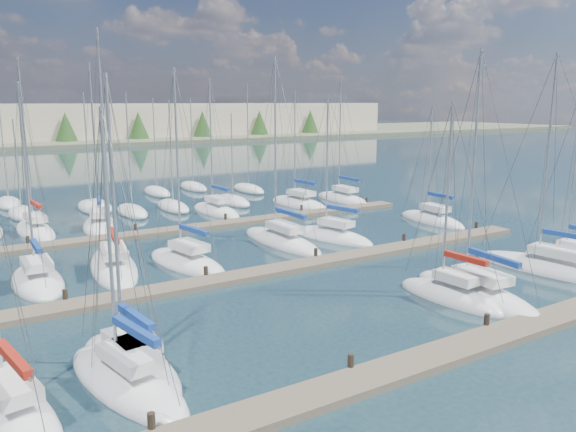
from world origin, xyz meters
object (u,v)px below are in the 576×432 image
sailboat_j (187,262)px  sailboat_c (130,365)px  sailboat_i (114,266)px  sailboat_k (281,241)px  sailboat_g (573,262)px  sailboat_p (216,211)px  sailboat_o (100,226)px  sailboat_n (35,230)px  sailboat_b (126,382)px  sailboat_d (450,296)px  sailboat_e (475,294)px  sailboat_h (38,281)px  sailboat_f (551,269)px  sailboat_l (332,236)px  sailboat_r (343,199)px  sailboat_a (11,413)px  sailboat_m (432,220)px  sailboat_q (299,203)px

sailboat_j → sailboat_c: bearing=-130.8°
sailboat_i → sailboat_k: bearing=9.3°
sailboat_g → sailboat_p: sailboat_p is taller
sailboat_o → sailboat_i: sailboat_i is taller
sailboat_k → sailboat_n: bearing=136.8°
sailboat_k → sailboat_o: size_ratio=1.01×
sailboat_b → sailboat_d: size_ratio=0.98×
sailboat_k → sailboat_e: size_ratio=1.04×
sailboat_e → sailboat_h: bearing=149.0°
sailboat_o → sailboat_i: (-2.26, -12.77, -0.00)m
sailboat_g → sailboat_j: 25.37m
sailboat_h → sailboat_f: 31.38m
sailboat_h → sailboat_j: 8.98m
sailboat_l → sailboat_n: 24.19m
sailboat_h → sailboat_j: sailboat_j is taller
sailboat_c → sailboat_e: bearing=-11.4°
sailboat_r → sailboat_i: sailboat_i is taller
sailboat_p → sailboat_j: (-9.09, -15.23, -0.00)m
sailboat_a → sailboat_f: bearing=-8.9°
sailboat_j → sailboat_n: bearing=104.6°
sailboat_l → sailboat_e: 14.95m
sailboat_h → sailboat_g: bearing=-24.8°
sailboat_f → sailboat_l: bearing=105.7°
sailboat_k → sailboat_n: (-15.30, 13.54, 0.01)m
sailboat_o → sailboat_a: 29.93m
sailboat_k → sailboat_h: bearing=-179.1°
sailboat_m → sailboat_j: size_ratio=0.82×
sailboat_g → sailboat_f: (-2.55, -0.08, -0.01)m
sailboat_c → sailboat_q: bearing=39.8°
sailboat_b → sailboat_i: size_ratio=0.71×
sailboat_b → sailboat_e: size_ratio=0.80×
sailboat_h → sailboat_n: size_ratio=0.84×
sailboat_o → sailboat_n: sailboat_n is taller
sailboat_h → sailboat_q: 30.16m
sailboat_m → sailboat_c: bearing=-152.4°
sailboat_a → sailboat_n: bearing=70.7°
sailboat_d → sailboat_r: bearing=59.4°
sailboat_k → sailboat_e: bearing=-81.4°
sailboat_i → sailboat_e: 22.04m
sailboat_r → sailboat_p: 14.50m
sailboat_m → sailboat_g: size_ratio=0.90×
sailboat_k → sailboat_p: bearing=84.8°
sailboat_c → sailboat_o: bearing=71.9°
sailboat_i → sailboat_n: bearing=110.1°
sailboat_l → sailboat_d: size_ratio=1.05×
sailboat_e → sailboat_n: (-18.19, 29.33, 0.02)m
sailboat_r → sailboat_i: (-27.89, -12.55, 0.00)m
sailboat_p → sailboat_j: size_ratio=1.00×
sailboat_r → sailboat_q: size_ratio=1.12×
sailboat_c → sailboat_p: size_ratio=0.92×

